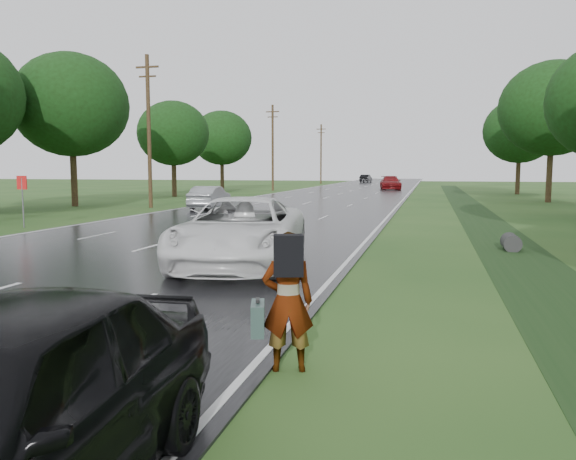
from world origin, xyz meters
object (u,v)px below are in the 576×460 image
(road_sign, at_px, (22,191))
(pedestrian, at_px, (286,300))
(silver_sedan, at_px, (210,198))
(white_pickup, at_px, (241,232))

(road_sign, distance_m, pedestrian, 21.19)
(silver_sedan, bearing_deg, pedestrian, 109.81)
(silver_sedan, bearing_deg, white_pickup, 110.14)
(pedestrian, xyz_separation_m, silver_sedan, (-11.86, 26.51, -0.17))
(road_sign, xyz_separation_m, pedestrian, (15.68, -14.24, -0.70))
(road_sign, bearing_deg, pedestrian, -42.23)
(pedestrian, relative_size, white_pickup, 0.28)
(road_sign, bearing_deg, white_pickup, -29.10)
(road_sign, relative_size, silver_sedan, 0.52)
(pedestrian, relative_size, silver_sedan, 0.41)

